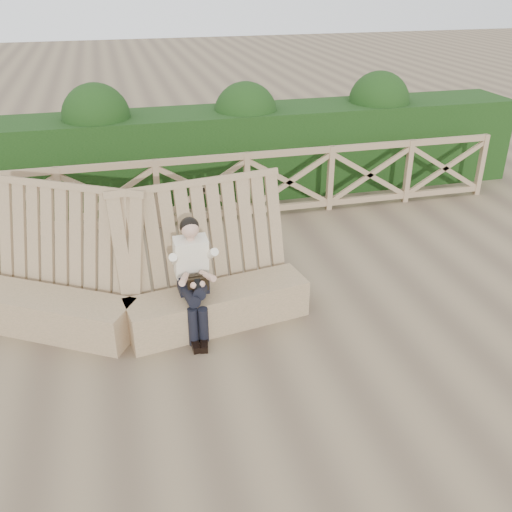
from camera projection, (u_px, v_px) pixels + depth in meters
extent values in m
plane|color=brown|center=(259.00, 346.00, 6.24)|extent=(60.00, 60.00, 0.00)
cube|color=olive|center=(46.00, 312.00, 6.44)|extent=(2.03, 1.50, 0.44)
cube|color=olive|center=(52.00, 256.00, 6.40)|extent=(2.01, 1.46, 1.56)
cube|color=olive|center=(218.00, 306.00, 6.54)|extent=(2.13, 0.83, 0.44)
cube|color=olive|center=(208.00, 252.00, 6.50)|extent=(2.12, 0.77, 1.56)
cube|color=black|center=(193.00, 283.00, 6.38)|extent=(0.34, 0.25, 0.20)
cube|color=#EFE2C5|center=(191.00, 256.00, 6.28)|extent=(0.37, 0.28, 0.48)
sphere|color=tan|center=(190.00, 229.00, 6.08)|extent=(0.20, 0.20, 0.19)
sphere|color=black|center=(189.00, 226.00, 6.10)|extent=(0.22, 0.22, 0.21)
cylinder|color=black|center=(189.00, 294.00, 6.20)|extent=(0.15, 0.43, 0.14)
cylinder|color=black|center=(202.00, 286.00, 6.23)|extent=(0.15, 0.43, 0.15)
cylinder|color=black|center=(193.00, 327.00, 6.17)|extent=(0.11, 0.11, 0.44)
cylinder|color=black|center=(204.00, 326.00, 6.18)|extent=(0.11, 0.11, 0.44)
cube|color=black|center=(196.00, 345.00, 6.18)|extent=(0.09, 0.22, 0.07)
cube|color=black|center=(204.00, 345.00, 6.19)|extent=(0.09, 0.22, 0.07)
cube|color=black|center=(197.00, 282.00, 6.20)|extent=(0.23, 0.14, 0.15)
cube|color=black|center=(198.00, 285.00, 6.05)|extent=(0.07, 0.08, 0.11)
cube|color=#917354|center=(201.00, 159.00, 8.78)|extent=(10.10, 0.07, 0.10)
cube|color=#917354|center=(204.00, 215.00, 9.20)|extent=(10.10, 0.07, 0.10)
cube|color=black|center=(190.00, 156.00, 9.95)|extent=(12.00, 1.20, 1.50)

